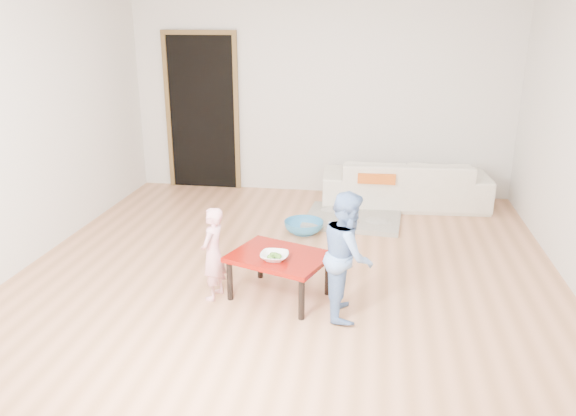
% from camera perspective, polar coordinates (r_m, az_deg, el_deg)
% --- Properties ---
extents(floor, '(5.00, 5.00, 0.01)m').
position_cam_1_polar(floor, '(5.42, 0.33, -5.84)').
color(floor, '#B57A4D').
rests_on(floor, ground).
extents(back_wall, '(5.00, 0.02, 2.60)m').
position_cam_1_polar(back_wall, '(7.47, 3.31, 11.37)').
color(back_wall, silver).
rests_on(back_wall, floor).
extents(left_wall, '(0.02, 5.00, 2.60)m').
position_cam_1_polar(left_wall, '(5.93, -24.50, 7.80)').
color(left_wall, silver).
rests_on(left_wall, floor).
extents(doorway, '(1.02, 0.08, 2.11)m').
position_cam_1_polar(doorway, '(7.82, -8.66, 9.48)').
color(doorway, brown).
rests_on(doorway, back_wall).
extents(sofa, '(2.08, 0.92, 0.60)m').
position_cam_1_polar(sofa, '(7.21, 11.76, 2.58)').
color(sofa, white).
rests_on(sofa, floor).
extents(cushion, '(0.44, 0.39, 0.12)m').
position_cam_1_polar(cushion, '(6.89, 9.00, 3.32)').
color(cushion, orange).
rests_on(cushion, sofa).
extents(red_table, '(0.93, 0.81, 0.39)m').
position_cam_1_polar(red_table, '(4.76, -0.89, -6.91)').
color(red_table, maroon).
rests_on(red_table, floor).
extents(bowl, '(0.23, 0.23, 0.06)m').
position_cam_1_polar(bowl, '(4.58, -1.38, -4.95)').
color(bowl, white).
rests_on(bowl, red_table).
extents(broccoli, '(0.12, 0.12, 0.06)m').
position_cam_1_polar(broccoli, '(4.58, -1.38, -4.95)').
color(broccoli, '#2D5919').
rests_on(broccoli, red_table).
extents(child_pink, '(0.24, 0.32, 0.80)m').
position_cam_1_polar(child_pink, '(4.72, -7.63, -4.62)').
color(child_pink, pink).
rests_on(child_pink, floor).
extents(child_blue, '(0.44, 0.54, 1.02)m').
position_cam_1_polar(child_blue, '(4.40, 6.07, -4.74)').
color(child_blue, '#5B86D3').
rests_on(child_blue, floor).
extents(basin, '(0.43, 0.43, 0.14)m').
position_cam_1_polar(basin, '(6.20, 1.61, -1.93)').
color(basin, teal).
rests_on(basin, floor).
extents(blanket, '(1.15, 0.98, 0.05)m').
position_cam_1_polar(blanket, '(6.63, 6.64, -1.02)').
color(blanket, '#B8B2A2').
rests_on(blanket, floor).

